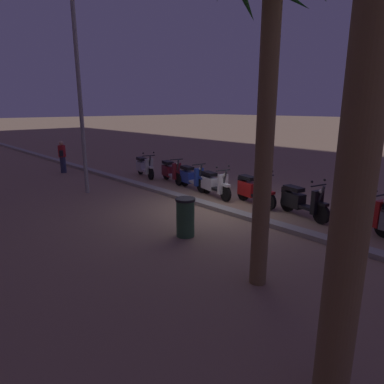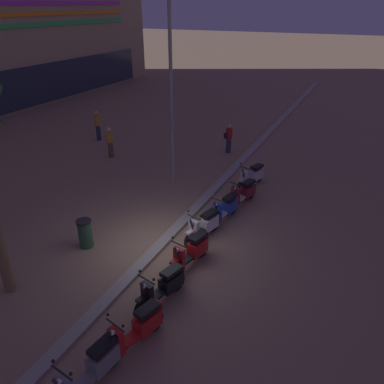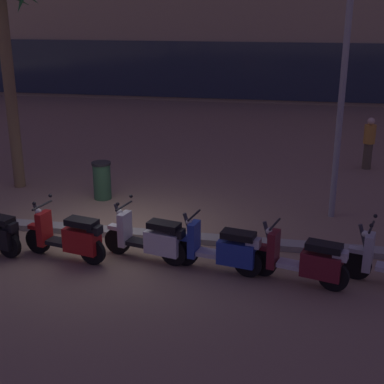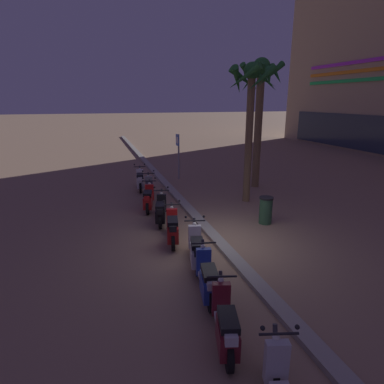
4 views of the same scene
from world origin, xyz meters
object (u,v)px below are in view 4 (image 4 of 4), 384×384
scooter_black_lead_nearest (161,211)px  litter_bin (266,210)px  palm_tree_by_mall_entrance (251,98)px  scooter_red_mid_rear (172,228)px  scooter_white_second_in_line (196,250)px  scooter_blue_mid_centre (207,279)px  scooter_maroon_last_in_row (225,324)px  scooter_red_gap_after_mid (148,199)px  scooter_grey_far_back (149,190)px  palm_tree_near_sign (260,95)px  scooter_white_mid_front (140,181)px  crossing_sign (178,151)px

scooter_black_lead_nearest → litter_bin: (1.07, 3.46, 0.04)m
palm_tree_by_mall_entrance → litter_bin: palm_tree_by_mall_entrance is taller
scooter_black_lead_nearest → scooter_red_mid_rear: (1.69, -0.00, 0.02)m
scooter_red_mid_rear → scooter_white_second_in_line: (1.51, 0.26, -0.02)m
palm_tree_by_mall_entrance → scooter_blue_mid_centre: bearing=-33.1°
scooter_black_lead_nearest → scooter_white_second_in_line: same height
scooter_maroon_last_in_row → palm_tree_by_mall_entrance: palm_tree_by_mall_entrance is taller
scooter_red_mid_rear → scooter_red_gap_after_mid: bearing=-176.9°
scooter_grey_far_back → palm_tree_near_sign: palm_tree_near_sign is taller
scooter_white_mid_front → scooter_blue_mid_centre: scooter_white_mid_front is taller
scooter_white_mid_front → scooter_red_mid_rear: (6.18, 0.06, 0.01)m
scooter_black_lead_nearest → scooter_maroon_last_in_row: scooter_black_lead_nearest is taller
scooter_grey_far_back → scooter_blue_mid_centre: size_ratio=1.08×
scooter_grey_far_back → palm_tree_by_mall_entrance: size_ratio=0.34×
crossing_sign → palm_tree_near_sign: bearing=50.6°
palm_tree_by_mall_entrance → palm_tree_near_sign: size_ratio=0.93×
scooter_red_gap_after_mid → palm_tree_near_sign: palm_tree_near_sign is taller
scooter_red_mid_rear → scooter_maroon_last_in_row: (4.37, -0.15, -0.02)m
scooter_maroon_last_in_row → scooter_grey_far_back: bearing=178.5°
scooter_black_lead_nearest → palm_tree_near_sign: 7.62m
scooter_black_lead_nearest → litter_bin: size_ratio=1.84×
scooter_grey_far_back → scooter_white_second_in_line: (5.99, 0.18, -0.01)m
scooter_red_mid_rear → palm_tree_by_mall_entrance: size_ratio=0.32×
scooter_white_mid_front → palm_tree_near_sign: 6.86m
scooter_red_gap_after_mid → crossing_sign: crossing_sign is taller
scooter_white_mid_front → scooter_grey_far_back: (1.70, 0.14, -0.00)m
scooter_red_gap_after_mid → scooter_black_lead_nearest: (1.49, 0.18, -0.01)m
scooter_red_gap_after_mid → crossing_sign: size_ratio=0.74×
scooter_red_gap_after_mid → palm_tree_near_sign: bearing=109.6°
scooter_blue_mid_centre → scooter_red_gap_after_mid: bearing=-177.8°
palm_tree_near_sign → litter_bin: palm_tree_near_sign is taller
scooter_red_mid_rear → palm_tree_by_mall_entrance: bearing=128.2°
palm_tree_by_mall_entrance → litter_bin: (2.54, -0.55, -3.74)m
scooter_red_mid_rear → palm_tree_near_sign: size_ratio=0.29×
scooter_red_gap_after_mid → scooter_black_lead_nearest: size_ratio=1.02×
scooter_red_gap_after_mid → scooter_red_mid_rear: bearing=3.1°
palm_tree_by_mall_entrance → scooter_white_mid_front: bearing=-126.6°
scooter_white_mid_front → scooter_maroon_last_in_row: 10.55m
scooter_red_mid_rear → scooter_white_second_in_line: 1.53m
scooter_white_mid_front → scooter_red_mid_rear: size_ratio=0.98×
palm_tree_by_mall_entrance → scooter_grey_far_back: bearing=-108.6°
scooter_grey_far_back → scooter_blue_mid_centre: (7.39, -0.02, -0.01)m
scooter_white_second_in_line → scooter_blue_mid_centre: bearing=-8.3°
scooter_grey_far_back → scooter_red_mid_rear: size_ratio=1.06×
scooter_grey_far_back → palm_tree_by_mall_entrance: palm_tree_by_mall_entrance is taller
scooter_black_lead_nearest → palm_tree_near_sign: bearing=122.6°
scooter_maroon_last_in_row → crossing_sign: crossing_sign is taller
scooter_grey_far_back → litter_bin: scooter_grey_far_back is taller
litter_bin → scooter_black_lead_nearest: bearing=-107.1°
scooter_white_second_in_line → scooter_blue_mid_centre: scooter_white_second_in_line is taller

